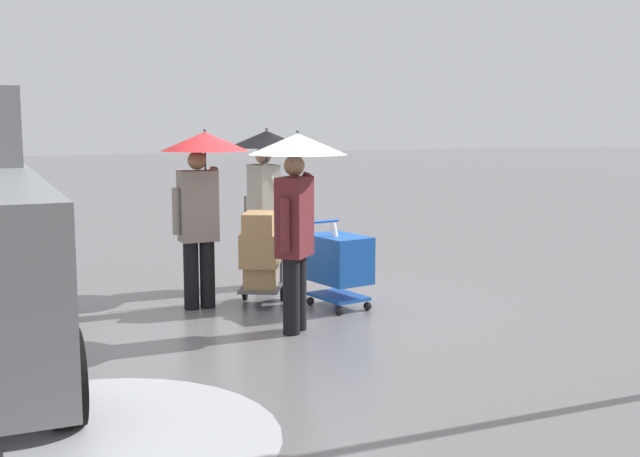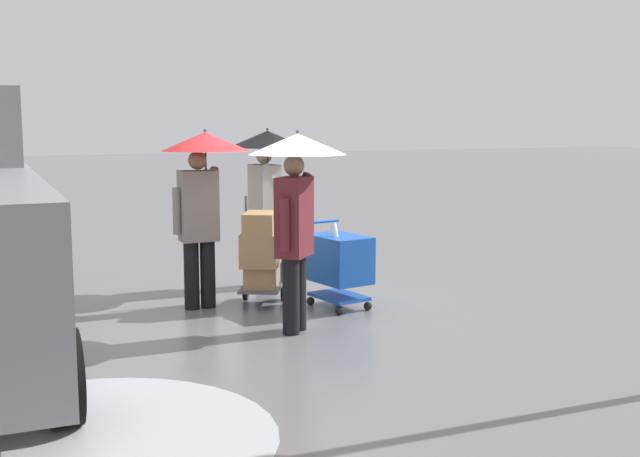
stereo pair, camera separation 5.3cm
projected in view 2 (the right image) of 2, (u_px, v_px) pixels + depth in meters
ground_plane at (294, 315)px, 9.28m from camera, size 90.00×90.00×0.00m
slush_patch_under_van at (82, 441)px, 5.62m from camera, size 2.79×2.79×0.01m
shopping_cart_vendor at (339, 261)px, 9.56m from camera, size 0.71×0.92×1.04m
hand_dolly_boxes at (261, 251)px, 9.67m from camera, size 0.76×0.85×1.32m
pedestrian_pink_side at (202, 177)px, 9.42m from camera, size 1.04×1.04×2.15m
pedestrian_black_side at (266, 170)px, 10.61m from camera, size 1.04×1.04×2.15m
pedestrian_white_side at (296, 184)px, 8.38m from camera, size 1.04×1.04×2.15m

